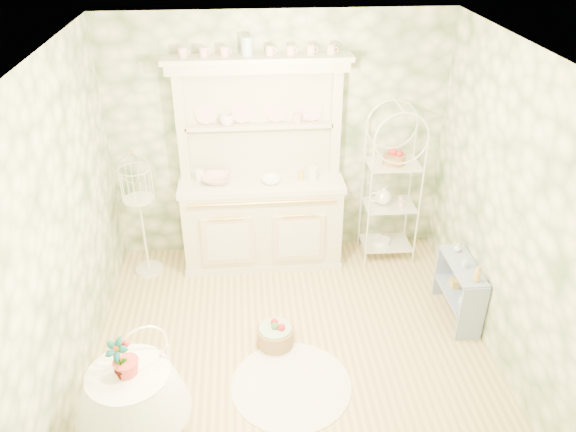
{
  "coord_description": "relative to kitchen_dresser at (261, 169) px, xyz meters",
  "views": [
    {
      "loc": [
        -0.36,
        -3.83,
        3.67
      ],
      "look_at": [
        0.0,
        0.5,
        1.15
      ],
      "focal_mm": 35.0,
      "sensor_mm": 36.0,
      "label": 1
    }
  ],
  "objects": [
    {
      "name": "potted_geranium",
      "position": [
        -1.09,
        -2.42,
        -0.3
      ],
      "size": [
        0.21,
        0.18,
        0.33
      ],
      "primitive_type": "imported",
      "rotation": [
        0.0,
        0.0,
        -0.43
      ],
      "color": "#3F7238",
      "rests_on": "round_table"
    },
    {
      "name": "bowl_floral",
      "position": [
        -0.47,
        -0.0,
        -0.13
      ],
      "size": [
        0.34,
        0.34,
        0.08
      ],
      "primitive_type": "imported",
      "rotation": [
        0.0,
        0.0,
        -0.12
      ],
      "color": "white",
      "rests_on": "kitchen_dresser"
    },
    {
      "name": "floor_basket",
      "position": [
        0.05,
        -1.41,
        -1.03
      ],
      "size": [
        0.39,
        0.39,
        0.23
      ],
      "primitive_type": "cylinder",
      "rotation": [
        0.0,
        0.0,
        -0.09
      ],
      "color": "#9D7449",
      "rests_on": "floor"
    },
    {
      "name": "kitchen_dresser",
      "position": [
        0.0,
        0.0,
        0.0
      ],
      "size": [
        1.87,
        0.61,
        2.29
      ],
      "primitive_type": "cube",
      "color": "beige",
      "rests_on": "floor"
    },
    {
      "name": "bowl_white",
      "position": [
        0.1,
        -0.07,
        -0.13
      ],
      "size": [
        0.26,
        0.26,
        0.07
      ],
      "primitive_type": "imported",
      "rotation": [
        0.0,
        0.0,
        0.28
      ],
      "color": "white",
      "rests_on": "kitchen_dresser"
    },
    {
      "name": "cafe_chair",
      "position": [
        -0.94,
        -2.44,
        -0.64
      ],
      "size": [
        0.59,
        0.59,
        1.0
      ],
      "primitive_type": "cube",
      "rotation": [
        0.0,
        0.0,
        0.37
      ],
      "color": "white",
      "rests_on": "floor"
    },
    {
      "name": "bottle_glass",
      "position": [
        1.87,
        -0.93,
        -0.5
      ],
      "size": [
        0.07,
        0.07,
        0.09
      ],
      "primitive_type": "imported",
      "rotation": [
        0.0,
        0.0,
        -0.0
      ],
      "color": "silver",
      "rests_on": "side_shelf"
    },
    {
      "name": "wall_back",
      "position": [
        0.2,
        0.28,
        0.21
      ],
      "size": [
        3.6,
        3.6,
        0.0
      ],
      "primitive_type": "plane",
      "color": "#E8E6C4",
      "rests_on": "floor"
    },
    {
      "name": "wall_front",
      "position": [
        0.2,
        -3.32,
        0.21
      ],
      "size": [
        3.6,
        3.6,
        0.0
      ],
      "primitive_type": "plane",
      "color": "#E8E6C4",
      "rests_on": "floor"
    },
    {
      "name": "floor",
      "position": [
        0.2,
        -1.52,
        -1.15
      ],
      "size": [
        3.6,
        3.6,
        0.0
      ],
      "primitive_type": "plane",
      "color": "#CFB879",
      "rests_on": "ground"
    },
    {
      "name": "bottle_amber",
      "position": [
        1.88,
        -1.41,
        -0.46
      ],
      "size": [
        0.07,
        0.07,
        0.17
      ],
      "primitive_type": "imported",
      "rotation": [
        0.0,
        0.0,
        -0.1
      ],
      "color": "gold",
      "rests_on": "side_shelf"
    },
    {
      "name": "cup_right",
      "position": [
        0.4,
        0.16,
        0.47
      ],
      "size": [
        0.12,
        0.12,
        0.1
      ],
      "primitive_type": "imported",
      "rotation": [
        0.0,
        0.0,
        -0.19
      ],
      "color": "white",
      "rests_on": "kitchen_dresser"
    },
    {
      "name": "wall_left",
      "position": [
        -1.6,
        -1.52,
        0.21
      ],
      "size": [
        3.6,
        3.6,
        0.0
      ],
      "primitive_type": "plane",
      "color": "#E8E6C4",
      "rests_on": "floor"
    },
    {
      "name": "ceiling",
      "position": [
        0.2,
        -1.52,
        1.56
      ],
      "size": [
        3.6,
        3.6,
        0.0
      ],
      "primitive_type": "plane",
      "color": "white",
      "rests_on": "floor"
    },
    {
      "name": "birdcage_stand",
      "position": [
        -1.28,
        -0.12,
        -0.45
      ],
      "size": [
        0.33,
        0.33,
        1.38
      ],
      "primitive_type": "cube",
      "rotation": [
        0.0,
        0.0,
        -0.01
      ],
      "color": "white",
      "rests_on": "floor"
    },
    {
      "name": "side_shelf",
      "position": [
        1.86,
        -1.15,
        -0.86
      ],
      "size": [
        0.25,
        0.66,
        0.56
      ],
      "primitive_type": "cube",
      "rotation": [
        0.0,
        0.0,
        0.01
      ],
      "color": "#7F92B1",
      "rests_on": "floor"
    },
    {
      "name": "bottle_blue",
      "position": [
        1.85,
        -1.19,
        -0.49
      ],
      "size": [
        0.06,
        0.06,
        0.1
      ],
      "primitive_type": "imported",
      "rotation": [
        0.0,
        0.0,
        0.22
      ],
      "color": "#9FC4E0",
      "rests_on": "side_shelf"
    },
    {
      "name": "round_table",
      "position": [
        -1.05,
        -2.39,
        -0.79
      ],
      "size": [
        0.78,
        0.78,
        0.71
      ],
      "primitive_type": "cylinder",
      "rotation": [
        0.0,
        0.0,
        0.24
      ],
      "color": "white",
      "rests_on": "floor"
    },
    {
      "name": "cup_left",
      "position": [
        -0.34,
        0.16,
        0.47
      ],
      "size": [
        0.15,
        0.15,
        0.11
      ],
      "primitive_type": "imported",
      "rotation": [
        0.0,
        0.0,
        -0.06
      ],
      "color": "white",
      "rests_on": "kitchen_dresser"
    },
    {
      "name": "bakers_rack",
      "position": [
        1.42,
        -0.01,
        -0.22
      ],
      "size": [
        0.58,
        0.42,
        1.85
      ],
      "primitive_type": "cube",
      "rotation": [
        0.0,
        0.0,
        -0.01
      ],
      "color": "white",
      "rests_on": "floor"
    },
    {
      "name": "lace_rug",
      "position": [
        0.15,
        -1.94,
        -1.14
      ],
      "size": [
        1.2,
        1.2,
        0.01
      ],
      "primitive_type": "cylinder",
      "rotation": [
        0.0,
        0.0,
        -0.17
      ],
      "color": "white",
      "rests_on": "floor"
    },
    {
      "name": "wall_right",
      "position": [
        2.0,
        -1.52,
        0.21
      ],
      "size": [
        3.6,
        3.6,
        0.0
      ],
      "primitive_type": "plane",
      "color": "#E8E6C4",
      "rests_on": "floor"
    }
  ]
}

